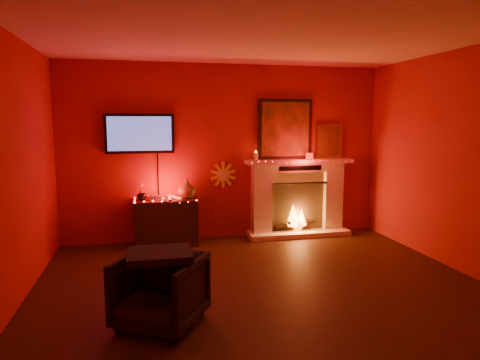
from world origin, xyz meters
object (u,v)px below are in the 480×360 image
(console_table, at_px, (167,219))
(armchair, at_px, (160,291))
(fireplace, at_px, (297,191))
(tv, at_px, (140,134))
(sunburst_clock, at_px, (223,175))

(console_table, xyz_separation_m, armchair, (-0.20, -2.58, -0.07))
(fireplace, bearing_deg, armchair, -130.01)
(fireplace, xyz_separation_m, armchair, (-2.28, -2.71, -0.40))
(fireplace, distance_m, armchair, 3.57)
(fireplace, relative_size, tv, 1.76)
(console_table, bearing_deg, fireplace, 3.57)
(fireplace, bearing_deg, tv, 178.50)
(fireplace, xyz_separation_m, tv, (-2.44, 0.06, 0.92))
(sunburst_clock, relative_size, armchair, 0.56)
(sunburst_clock, relative_size, console_table, 0.41)
(fireplace, bearing_deg, console_table, -176.43)
(tv, relative_size, armchair, 1.75)
(fireplace, relative_size, console_table, 2.22)
(tv, distance_m, console_table, 1.32)
(tv, xyz_separation_m, sunburst_clock, (1.25, 0.03, -0.65))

